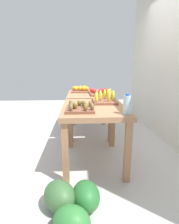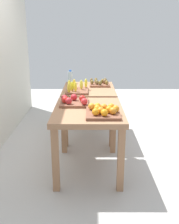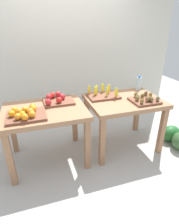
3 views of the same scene
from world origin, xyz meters
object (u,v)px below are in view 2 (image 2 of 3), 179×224
(water_bottle, at_px, (70,77))
(display_table_left, at_px, (88,118))
(kiwi_bin, at_px, (100,83))
(display_table_right, at_px, (89,95))
(watermelon_pile, at_px, (102,111))
(orange_bin, at_px, (103,111))
(apple_bin, at_px, (74,101))
(banana_crate, at_px, (77,89))

(water_bottle, bearing_deg, display_table_left, -168.33)
(kiwi_bin, bearing_deg, display_table_right, 140.39)
(watermelon_pile, bearing_deg, orange_bin, 177.50)
(apple_bin, distance_m, kiwi_bin, 1.20)
(display_table_right, relative_size, orange_bin, 2.36)
(apple_bin, bearing_deg, banana_crate, -0.15)
(apple_bin, xyz_separation_m, water_bottle, (1.34, 0.14, 0.07))
(kiwi_bin, bearing_deg, orange_bin, 179.39)
(kiwi_bin, distance_m, watermelon_pile, 0.98)
(display_table_left, xyz_separation_m, water_bottle, (1.53, 0.32, 0.22))
(display_table_right, xyz_separation_m, watermelon_pile, (0.91, -0.26, -0.53))
(apple_bin, relative_size, banana_crate, 0.91)
(banana_crate, relative_size, water_bottle, 1.98)
(orange_bin, distance_m, banana_crate, 1.14)
(display_table_left, distance_m, orange_bin, 0.32)
(display_table_right, bearing_deg, watermelon_pile, -15.91)
(display_table_right, height_order, water_bottle, water_bottle)
(apple_bin, height_order, watermelon_pile, apple_bin)
(apple_bin, height_order, kiwi_bin, apple_bin)
(display_table_left, bearing_deg, water_bottle, 11.67)
(orange_bin, bearing_deg, water_bottle, 15.17)
(display_table_left, height_order, watermelon_pile, display_table_left)
(orange_bin, distance_m, apple_bin, 0.54)
(display_table_right, distance_m, watermelon_pile, 1.08)
(display_table_right, distance_m, water_bottle, 0.56)
(display_table_right, bearing_deg, water_bottle, 37.54)
(display_table_left, xyz_separation_m, display_table_right, (1.12, 0.00, 0.00))
(apple_bin, xyz_separation_m, kiwi_bin, (1.14, -0.35, -0.00))
(banana_crate, xyz_separation_m, kiwi_bin, (0.47, -0.35, -0.01))
(banana_crate, height_order, kiwi_bin, banana_crate)
(apple_bin, bearing_deg, water_bottle, 5.90)
(orange_bin, relative_size, watermelon_pile, 0.67)
(orange_bin, distance_m, kiwi_bin, 1.56)
(banana_crate, bearing_deg, water_bottle, 11.80)
(apple_bin, distance_m, watermelon_pile, 2.01)
(water_bottle, bearing_deg, display_table_right, -142.46)
(banana_crate, xyz_separation_m, water_bottle, (0.67, 0.14, 0.06))
(banana_crate, distance_m, watermelon_pile, 1.42)
(apple_bin, relative_size, kiwi_bin, 1.11)
(display_table_right, bearing_deg, kiwi_bin, -39.61)
(display_table_left, xyz_separation_m, banana_crate, (0.86, 0.18, 0.16))
(orange_bin, distance_m, watermelon_pile, 2.36)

